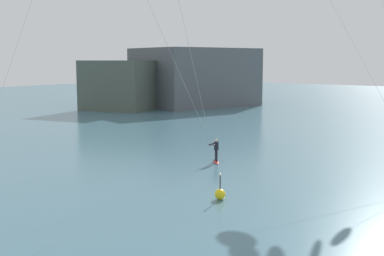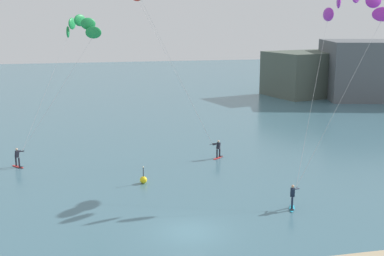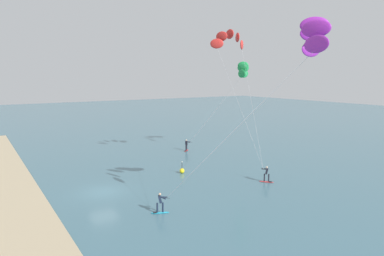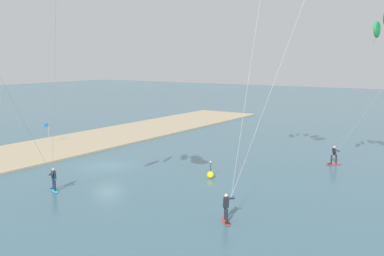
{
  "view_description": "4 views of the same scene",
  "coord_description": "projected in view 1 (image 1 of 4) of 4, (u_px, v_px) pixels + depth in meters",
  "views": [
    {
      "loc": [
        -21.97,
        -4.63,
        7.1
      ],
      "look_at": [
        -1.41,
        11.59,
        3.54
      ],
      "focal_mm": 46.54,
      "sensor_mm": 36.0,
      "label": 1
    },
    {
      "loc": [
        -6.02,
        -27.4,
        12.55
      ],
      "look_at": [
        2.03,
        8.42,
        4.48
      ],
      "focal_mm": 47.1,
      "sensor_mm": 36.0,
      "label": 2
    },
    {
      "loc": [
        31.39,
        -9.98,
        10.87
      ],
      "look_at": [
        -0.33,
        10.2,
        5.28
      ],
      "focal_mm": 32.71,
      "sensor_mm": 36.0,
      "label": 3
    },
    {
      "loc": [
        27.36,
        27.2,
        9.25
      ],
      "look_at": [
        0.99,
        9.58,
        4.32
      ],
      "focal_mm": 41.54,
      "sensor_mm": 36.0,
      "label": 4
    }
  ],
  "objects": [
    {
      "name": "distant_headland",
      "position": [
        184.0,
        81.0,
        80.82
      ],
      "size": [
        32.52,
        21.08,
        9.0
      ],
      "color": "#4C564C",
      "rests_on": "ground"
    },
    {
      "name": "marker_buoy",
      "position": [
        220.0,
        194.0,
        25.55
      ],
      "size": [
        0.56,
        0.56,
        1.38
      ],
      "color": "yellow",
      "rests_on": "ground"
    }
  ]
}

